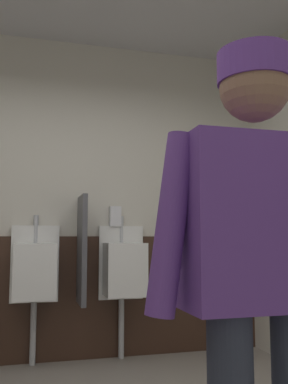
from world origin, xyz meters
TOP-DOWN VIEW (x-y plane):
  - wall_back at (0.00, 2.01)m, footprint 4.30×0.12m
  - wainscot_band_back at (0.00, 1.93)m, footprint 3.70×0.03m
  - urinal_left at (-0.22, 1.79)m, footprint 0.40×0.34m
  - urinal_middle at (0.53, 1.79)m, footprint 0.40×0.34m
  - privacy_divider_panel at (0.15, 1.72)m, footprint 0.04×0.40m
  - person at (0.44, -0.65)m, footprint 0.72×0.60m
  - soap_dispenser at (0.47, 1.91)m, footprint 0.10×0.07m

SIDE VIEW (x-z plane):
  - wainscot_band_back at x=0.00m, z-range 0.00..1.06m
  - urinal_left at x=-0.22m, z-range 0.16..1.40m
  - urinal_middle at x=0.53m, z-range 0.16..1.40m
  - privacy_divider_panel at x=0.15m, z-range 0.50..1.40m
  - person at x=0.44m, z-range 0.16..1.82m
  - soap_dispenser at x=0.47m, z-range 1.15..1.33m
  - wall_back at x=0.00m, z-range 0.00..2.85m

